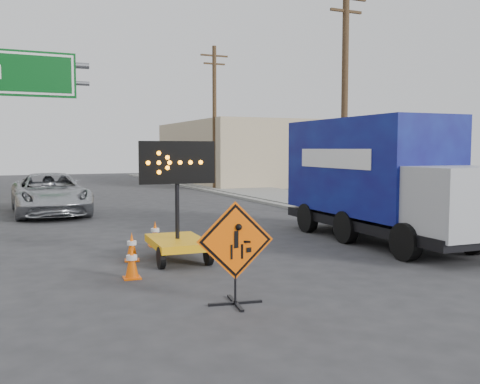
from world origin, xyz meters
TOP-DOWN VIEW (x-y plane):
  - ground at (0.00, 0.00)m, footprint 100.00×100.00m
  - curb_right at (7.20, 15.00)m, footprint 0.40×60.00m
  - sidewalk_right at (9.50, 15.00)m, footprint 4.00×60.00m
  - building_right_far at (13.00, 30.00)m, footprint 10.00×14.00m
  - utility_pole_near at (8.00, 10.00)m, footprint 1.80×0.26m
  - utility_pole_far at (8.00, 24.00)m, footprint 1.80×0.26m
  - construction_sign at (-0.74, 0.56)m, footprint 1.31×0.93m
  - arrow_board at (-0.59, 4.31)m, footprint 1.77×2.03m
  - pickup_truck at (-2.57, 14.98)m, footprint 2.81×5.97m
  - box_truck at (5.41, 4.61)m, footprint 2.55×7.38m
  - cone_a at (-1.94, 3.06)m, footprint 0.37×0.37m
  - cone_b at (-1.56, 4.77)m, footprint 0.40×0.40m
  - cone_c at (-0.56, 6.40)m, footprint 0.37×0.37m

SIDE VIEW (x-z plane):
  - ground at x=0.00m, z-range 0.00..0.00m
  - curb_right at x=7.20m, z-range 0.00..0.12m
  - sidewalk_right at x=9.50m, z-range 0.00..0.15m
  - cone_b at x=-1.56m, z-range 0.00..0.67m
  - cone_a at x=-1.94m, z-range 0.00..0.68m
  - cone_c at x=-0.56m, z-range 0.00..0.69m
  - arrow_board at x=-0.59m, z-range -0.77..2.03m
  - pickup_truck at x=-2.57m, z-range 0.00..1.65m
  - construction_sign at x=-0.74m, z-range 0.05..1.80m
  - box_truck at x=5.41m, z-range -0.16..3.31m
  - building_right_far at x=13.00m, z-range 0.00..4.60m
  - utility_pole_near at x=8.00m, z-range 0.18..9.18m
  - utility_pole_far at x=8.00m, z-range 0.18..9.18m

